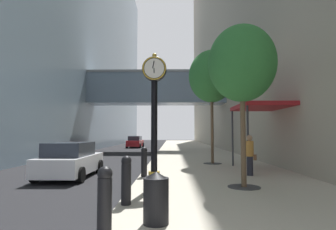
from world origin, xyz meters
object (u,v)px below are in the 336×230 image
(street_clock, at_px, (154,112))
(car_red_mid, at_px, (135,142))
(street_tree_mid_near, at_px, (212,77))
(car_white_near, at_px, (71,160))
(street_tree_near, at_px, (242,64))
(pedestrian_walking, at_px, (250,154))
(bollard_second, at_px, (126,179))
(trash_bin, at_px, (156,197))
(bollard_nearest, at_px, (105,200))
(bollard_fourth, at_px, (144,161))

(street_clock, height_order, car_red_mid, street_clock)
(street_tree_mid_near, relative_size, car_white_near, 1.62)
(street_clock, relative_size, street_tree_near, 0.83)
(pedestrian_walking, height_order, car_white_near, pedestrian_walking)
(bollard_second, relative_size, pedestrian_walking, 0.71)
(trash_bin, bearing_deg, street_tree_near, 54.37)
(car_white_near, bearing_deg, street_tree_near, -22.53)
(street_clock, bearing_deg, car_white_near, 143.36)
(street_clock, distance_m, pedestrian_walking, 5.07)
(pedestrian_walking, bearing_deg, trash_bin, -119.79)
(street_tree_near, xyz_separation_m, street_tree_mid_near, (0.00, 7.37, 1.08))
(bollard_nearest, relative_size, bollard_second, 1.00)
(car_red_mid, bearing_deg, bollard_nearest, -83.37)
(street_clock, bearing_deg, bollard_fourth, 104.04)
(bollard_fourth, distance_m, pedestrian_walking, 4.60)
(street_clock, relative_size, trash_bin, 4.42)
(bollard_nearest, xyz_separation_m, car_red_mid, (-3.90, 33.51, -0.01))
(pedestrian_walking, bearing_deg, bollard_nearest, -122.09)
(street_clock, relative_size, street_tree_mid_near, 0.67)
(bollard_second, xyz_separation_m, pedestrian_walking, (4.57, 4.99, 0.28))
(bollard_second, xyz_separation_m, car_red_mid, (-3.90, 31.21, -0.01))
(street_clock, distance_m, car_red_mid, 29.28)
(pedestrian_walking, relative_size, car_red_mid, 0.38)
(bollard_nearest, relative_size, bollard_fourth, 1.00)
(street_tree_mid_near, relative_size, car_red_mid, 1.52)
(trash_bin, height_order, pedestrian_walking, pedestrian_walking)
(pedestrian_walking, bearing_deg, car_red_mid, 107.90)
(bollard_second, relative_size, car_red_mid, 0.27)
(bollard_nearest, xyz_separation_m, street_tree_mid_near, (3.62, 12.03, 4.66))
(street_tree_mid_near, bearing_deg, bollard_fourth, -125.27)
(bollard_fourth, distance_m, car_red_mid, 26.89)
(street_tree_near, height_order, trash_bin, street_tree_near)
(bollard_fourth, relative_size, trash_bin, 1.19)
(bollard_fourth, height_order, pedestrian_walking, pedestrian_walking)
(bollard_nearest, xyz_separation_m, bollard_fourth, (0.00, 6.91, 0.00))
(bollard_second, distance_m, street_tree_near, 5.62)
(trash_bin, distance_m, car_white_near, 7.96)
(trash_bin, relative_size, pedestrian_walking, 0.60)
(trash_bin, bearing_deg, bollard_fourth, 97.98)
(bollard_fourth, height_order, car_white_near, car_white_near)
(bollard_fourth, relative_size, car_white_near, 0.29)
(street_clock, xyz_separation_m, street_tree_mid_near, (3.05, 7.40, 2.77))
(street_tree_mid_near, height_order, car_white_near, street_tree_mid_near)
(bollard_nearest, height_order, bollard_fourth, same)
(street_clock, distance_m, bollard_nearest, 5.04)
(trash_bin, relative_size, car_red_mid, 0.23)
(street_clock, height_order, bollard_second, street_clock)
(bollard_second, height_order, street_tree_mid_near, street_tree_mid_near)
(pedestrian_walking, bearing_deg, street_tree_near, -109.84)
(bollard_nearest, distance_m, street_tree_near, 6.91)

